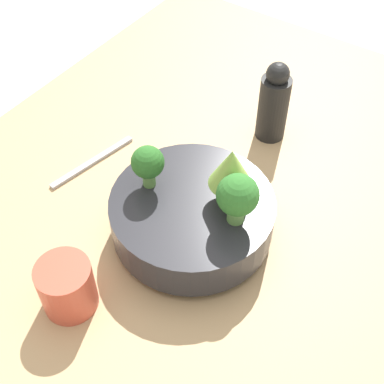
# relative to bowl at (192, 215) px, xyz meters

# --- Properties ---
(ground_plane) EXTENTS (6.00, 6.00, 0.00)m
(ground_plane) POSITION_rel_bowl_xyz_m (-0.04, -0.04, -0.09)
(ground_plane) COLOR silver
(table) EXTENTS (1.16, 0.82, 0.05)m
(table) POSITION_rel_bowl_xyz_m (-0.04, -0.04, -0.07)
(table) COLOR tan
(table) RESTS_ON ground_plane
(bowl) EXTENTS (0.24, 0.24, 0.07)m
(bowl) POSITION_rel_bowl_xyz_m (0.00, 0.00, 0.00)
(bowl) COLOR #28282D
(bowl) RESTS_ON table
(broccoli_floret_back) EXTENTS (0.06, 0.06, 0.08)m
(broccoli_floret_back) POSITION_rel_bowl_xyz_m (-0.01, 0.07, 0.08)
(broccoli_floret_back) COLOR #609347
(broccoli_floret_back) RESTS_ON bowl
(romanesco_piece_far) EXTENTS (0.06, 0.06, 0.09)m
(romanesco_piece_far) POSITION_rel_bowl_xyz_m (-0.03, 0.04, 0.09)
(romanesco_piece_far) COLOR #609347
(romanesco_piece_far) RESTS_ON bowl
(broccoli_floret_front) EXTENTS (0.05, 0.05, 0.07)m
(broccoli_floret_front) POSITION_rel_bowl_xyz_m (0.01, -0.07, 0.07)
(broccoli_floret_front) COLOR #609347
(broccoli_floret_front) RESTS_ON bowl
(cup) EXTENTS (0.07, 0.07, 0.08)m
(cup) POSITION_rel_bowl_xyz_m (0.19, -0.07, -0.00)
(cup) COLOR #C64C38
(cup) RESTS_ON table
(pepper_mill) EXTENTS (0.05, 0.05, 0.15)m
(pepper_mill) POSITION_rel_bowl_xyz_m (-0.26, -0.01, 0.03)
(pepper_mill) COLOR black
(pepper_mill) RESTS_ON table
(fork) EXTENTS (0.17, 0.04, 0.01)m
(fork) POSITION_rel_bowl_xyz_m (-0.03, -0.22, -0.04)
(fork) COLOR #B2B2B7
(fork) RESTS_ON table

